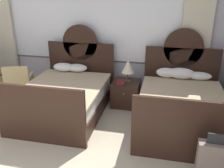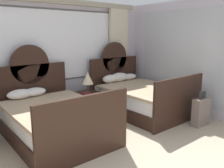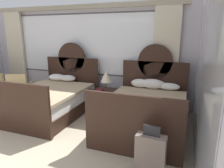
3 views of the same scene
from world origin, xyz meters
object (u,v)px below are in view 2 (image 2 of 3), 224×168
object	(u,v)px
bed_near_window	(53,118)
table_lamp_on_nightstand	(88,78)
suitcase_on_floor	(201,112)
bed_near_mirror	(140,97)
book_on_nightstand	(86,94)
nightstand_between_beds	(87,104)

from	to	relation	value
bed_near_window	table_lamp_on_nightstand	bearing A→B (deg)	28.06
bed_near_window	suitcase_on_floor	distance (m)	3.03
bed_near_window	suitcase_on_floor	world-z (taller)	bed_near_window
bed_near_mirror	book_on_nightstand	bearing A→B (deg)	158.49
nightstand_between_beds	suitcase_on_floor	bearing A→B (deg)	-53.56
nightstand_between_beds	book_on_nightstand	world-z (taller)	book_on_nightstand
bed_near_mirror	book_on_nightstand	world-z (taller)	bed_near_mirror
book_on_nightstand	nightstand_between_beds	bearing A→B (deg)	50.45
nightstand_between_beds	book_on_nightstand	distance (m)	0.33
bed_near_mirror	suitcase_on_floor	distance (m)	1.47
bed_near_mirror	nightstand_between_beds	bearing A→B (deg)	152.11
nightstand_between_beds	table_lamp_on_nightstand	xyz separation A→B (m)	(0.03, 0.01, 0.62)
bed_near_mirror	table_lamp_on_nightstand	distance (m)	1.39
bed_near_window	suitcase_on_floor	size ratio (longest dim) A/B	2.95
bed_near_mirror	nightstand_between_beds	world-z (taller)	bed_near_mirror
bed_near_window	book_on_nightstand	bearing A→B (deg)	25.44
bed_near_window	nightstand_between_beds	world-z (taller)	bed_near_window
nightstand_between_beds	table_lamp_on_nightstand	world-z (taller)	table_lamp_on_nightstand
suitcase_on_floor	nightstand_between_beds	bearing A→B (deg)	126.44
bed_near_window	book_on_nightstand	size ratio (longest dim) A/B	8.40
table_lamp_on_nightstand	suitcase_on_floor	distance (m)	2.60
table_lamp_on_nightstand	suitcase_on_floor	world-z (taller)	table_lamp_on_nightstand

